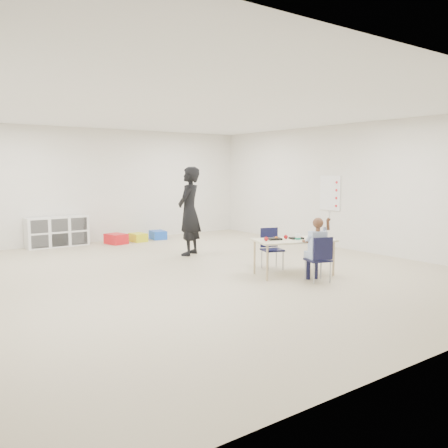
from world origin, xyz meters
TOP-DOWN VIEW (x-y plane):
  - room at (0.00, 0.00)m, footprint 9.00×9.02m
  - table at (1.14, -1.13)m, footprint 1.48×1.05m
  - chair_near at (1.11, -1.70)m, footprint 0.44×0.43m
  - chair_far at (1.17, -0.56)m, footprint 0.44×0.43m
  - child at (1.11, -1.70)m, footprint 0.62×0.62m
  - lunch_tray_near at (1.21, -1.12)m, footprint 0.26×0.22m
  - lunch_tray_far at (0.84, -0.98)m, footprint 0.26×0.22m
  - milk_carton at (1.14, -1.22)m, footprint 0.09×0.09m
  - bread_roll at (1.36, -1.30)m, footprint 0.09×0.09m
  - apple_near at (1.06, -1.02)m, footprint 0.07×0.07m
  - apple_far at (0.63, -1.00)m, footprint 0.07×0.07m
  - cubby_shelf at (-1.20, 4.28)m, footprint 1.40×0.40m
  - rules_poster at (3.98, 0.60)m, footprint 0.02×0.60m
  - adult at (0.72, 1.55)m, footprint 0.81×0.76m
  - bin_red at (0.07, 3.87)m, footprint 0.48×0.57m
  - bin_yellow at (0.67, 3.90)m, footprint 0.36×0.44m
  - bin_blue at (1.27, 3.98)m, footprint 0.40×0.49m

SIDE VIEW (x-z plane):
  - bin_yellow at x=0.67m, z-range 0.00..0.21m
  - bin_blue at x=1.27m, z-range 0.00..0.22m
  - bin_red at x=0.07m, z-range 0.00..0.24m
  - table at x=1.14m, z-range 0.00..0.62m
  - cubby_shelf at x=-1.20m, z-range 0.00..0.70m
  - chair_near at x=1.11m, z-range 0.00..0.74m
  - chair_far at x=1.17m, z-range 0.00..0.74m
  - child at x=1.11m, z-range 0.00..1.16m
  - lunch_tray_near at x=1.21m, z-range 0.61..0.64m
  - lunch_tray_far at x=0.84m, z-range 0.61..0.64m
  - bread_roll at x=1.36m, z-range 0.61..0.68m
  - apple_near at x=1.06m, z-range 0.61..0.68m
  - apple_far at x=0.63m, z-range 0.61..0.68m
  - milk_carton at x=1.14m, z-range 0.61..0.71m
  - adult at x=0.72m, z-range 0.00..1.85m
  - rules_poster at x=3.98m, z-range 0.85..1.65m
  - room at x=0.00m, z-range 0.00..2.80m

